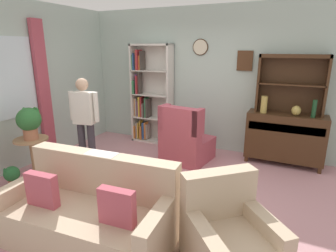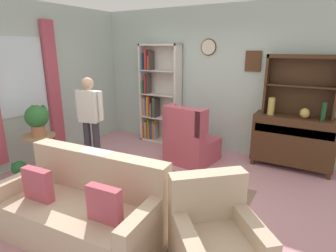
{
  "view_description": "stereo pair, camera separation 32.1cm",
  "coord_description": "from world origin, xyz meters",
  "px_view_note": "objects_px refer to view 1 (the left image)",
  "views": [
    {
      "loc": [
        1.71,
        -3.22,
        2.03
      ],
      "look_at": [
        0.1,
        0.2,
        0.95
      ],
      "focal_mm": 29.54,
      "sensor_mm": 36.0,
      "label": 1
    },
    {
      "loc": [
        1.99,
        -3.07,
        2.03
      ],
      "look_at": [
        0.1,
        0.2,
        0.95
      ],
      "focal_mm": 29.54,
      "sensor_mm": 36.0,
      "label": 2
    }
  ],
  "objects_px": {
    "armchair_floral": "(229,240)",
    "plant_stand": "(33,153)",
    "vase_round": "(296,111)",
    "person_reading": "(85,118)",
    "bookshelf": "(149,97)",
    "book_stack": "(130,177)",
    "sideboard_hutch": "(292,76)",
    "couch_floral": "(90,214)",
    "vase_tall": "(264,105)",
    "wingback_chair": "(185,141)",
    "potted_plant_small": "(12,175)",
    "sideboard": "(285,137)",
    "potted_plant_large": "(29,121)",
    "bottle_wine": "(314,109)",
    "coffee_table": "(131,180)"
  },
  "relations": [
    {
      "from": "armchair_floral",
      "to": "plant_stand",
      "type": "bearing_deg",
      "value": 169.67
    },
    {
      "from": "vase_round",
      "to": "person_reading",
      "type": "bearing_deg",
      "value": -152.69
    },
    {
      "from": "bookshelf",
      "to": "book_stack",
      "type": "height_order",
      "value": "bookshelf"
    },
    {
      "from": "sideboard_hutch",
      "to": "couch_floral",
      "type": "height_order",
      "value": "sideboard_hutch"
    },
    {
      "from": "vase_tall",
      "to": "vase_round",
      "type": "distance_m",
      "value": 0.52
    },
    {
      "from": "vase_tall",
      "to": "wingback_chair",
      "type": "distance_m",
      "value": 1.53
    },
    {
      "from": "vase_tall",
      "to": "armchair_floral",
      "type": "xyz_separation_m",
      "value": [
        0.08,
        -2.76,
        -0.78
      ]
    },
    {
      "from": "armchair_floral",
      "to": "book_stack",
      "type": "bearing_deg",
      "value": 162.09
    },
    {
      "from": "sideboard_hutch",
      "to": "potted_plant_small",
      "type": "bearing_deg",
      "value": -142.66
    },
    {
      "from": "sideboard",
      "to": "plant_stand",
      "type": "relative_size",
      "value": 2.07
    },
    {
      "from": "wingback_chair",
      "to": "potted_plant_large",
      "type": "distance_m",
      "value": 2.6
    },
    {
      "from": "armchair_floral",
      "to": "bookshelf",
      "type": "bearing_deg",
      "value": 130.26
    },
    {
      "from": "potted_plant_large",
      "to": "potted_plant_small",
      "type": "relative_size",
      "value": 1.6
    },
    {
      "from": "sideboard",
      "to": "sideboard_hutch",
      "type": "height_order",
      "value": "sideboard_hutch"
    },
    {
      "from": "sideboard",
      "to": "couch_floral",
      "type": "relative_size",
      "value": 0.7
    },
    {
      "from": "wingback_chair",
      "to": "vase_tall",
      "type": "bearing_deg",
      "value": 24.91
    },
    {
      "from": "bottle_wine",
      "to": "book_stack",
      "type": "height_order",
      "value": "bottle_wine"
    },
    {
      "from": "sideboard",
      "to": "person_reading",
      "type": "bearing_deg",
      "value": -150.71
    },
    {
      "from": "book_stack",
      "to": "vase_tall",
      "type": "bearing_deg",
      "value": 60.85
    },
    {
      "from": "bookshelf",
      "to": "person_reading",
      "type": "bearing_deg",
      "value": -96.92
    },
    {
      "from": "potted_plant_large",
      "to": "book_stack",
      "type": "height_order",
      "value": "potted_plant_large"
    },
    {
      "from": "coffee_table",
      "to": "bookshelf",
      "type": "bearing_deg",
      "value": 113.91
    },
    {
      "from": "bottle_wine",
      "to": "couch_floral",
      "type": "xyz_separation_m",
      "value": [
        -2.13,
        -3.0,
        -0.75
      ]
    },
    {
      "from": "wingback_chair",
      "to": "plant_stand",
      "type": "xyz_separation_m",
      "value": [
        -2.02,
        -1.58,
        0.0
      ]
    },
    {
      "from": "plant_stand",
      "to": "couch_floral",
      "type": "bearing_deg",
      "value": -24.3
    },
    {
      "from": "person_reading",
      "to": "book_stack",
      "type": "bearing_deg",
      "value": -28.5
    },
    {
      "from": "bookshelf",
      "to": "potted_plant_large",
      "type": "distance_m",
      "value": 2.47
    },
    {
      "from": "bottle_wine",
      "to": "armchair_floral",
      "type": "height_order",
      "value": "bottle_wine"
    },
    {
      "from": "vase_tall",
      "to": "potted_plant_small",
      "type": "bearing_deg",
      "value": -141.47
    },
    {
      "from": "vase_tall",
      "to": "person_reading",
      "type": "xyz_separation_m",
      "value": [
        -2.61,
        -1.6,
        -0.16
      ]
    },
    {
      "from": "bookshelf",
      "to": "plant_stand",
      "type": "distance_m",
      "value": 2.55
    },
    {
      "from": "vase_tall",
      "to": "couch_floral",
      "type": "relative_size",
      "value": 0.16
    },
    {
      "from": "bookshelf",
      "to": "armchair_floral",
      "type": "distance_m",
      "value": 3.9
    },
    {
      "from": "vase_round",
      "to": "wingback_chair",
      "type": "relative_size",
      "value": 0.16
    },
    {
      "from": "vase_tall",
      "to": "armchair_floral",
      "type": "bearing_deg",
      "value": -88.28
    },
    {
      "from": "sideboard",
      "to": "vase_round",
      "type": "relative_size",
      "value": 7.65
    },
    {
      "from": "potted_plant_small",
      "to": "plant_stand",
      "type": "bearing_deg",
      "value": 92.56
    },
    {
      "from": "person_reading",
      "to": "potted_plant_small",
      "type": "bearing_deg",
      "value": -122.73
    },
    {
      "from": "bottle_wine",
      "to": "coffee_table",
      "type": "xyz_separation_m",
      "value": [
        -2.12,
        -2.22,
        -0.71
      ]
    },
    {
      "from": "armchair_floral",
      "to": "plant_stand",
      "type": "relative_size",
      "value": 1.72
    },
    {
      "from": "vase_round",
      "to": "bottle_wine",
      "type": "distance_m",
      "value": 0.27
    },
    {
      "from": "sideboard",
      "to": "book_stack",
      "type": "bearing_deg",
      "value": -125.05
    },
    {
      "from": "bottle_wine",
      "to": "plant_stand",
      "type": "height_order",
      "value": "bottle_wine"
    },
    {
      "from": "vase_tall",
      "to": "potted_plant_large",
      "type": "xyz_separation_m",
      "value": [
        -3.23,
        -2.16,
        -0.14
      ]
    },
    {
      "from": "vase_round",
      "to": "plant_stand",
      "type": "bearing_deg",
      "value": -150.13
    },
    {
      "from": "plant_stand",
      "to": "coffee_table",
      "type": "xyz_separation_m",
      "value": [
        1.92,
        -0.07,
        -0.03
      ]
    },
    {
      "from": "wingback_chair",
      "to": "book_stack",
      "type": "distance_m",
      "value": 1.75
    },
    {
      "from": "coffee_table",
      "to": "sideboard",
      "type": "bearing_deg",
      "value": 53.21
    },
    {
      "from": "bookshelf",
      "to": "plant_stand",
      "type": "bearing_deg",
      "value": -110.34
    },
    {
      "from": "couch_floral",
      "to": "wingback_chair",
      "type": "height_order",
      "value": "wingback_chair"
    }
  ]
}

